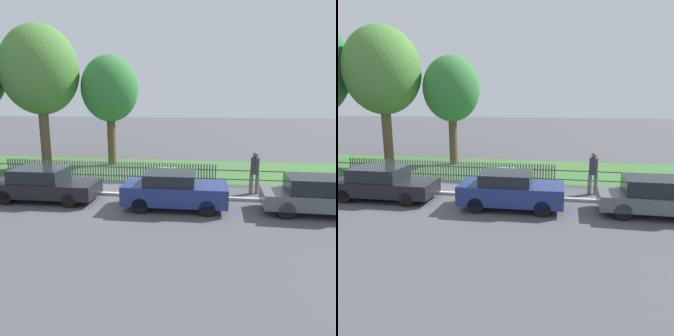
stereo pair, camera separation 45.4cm
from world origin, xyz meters
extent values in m
plane|color=#4C4C51|center=(0.00, 0.00, 0.00)|extent=(120.00, 120.00, 0.00)
cube|color=#B2ADA3|center=(0.00, 0.10, 0.06)|extent=(40.24, 0.20, 0.12)
cube|color=#3D7033|center=(0.00, 5.57, 0.01)|extent=(40.24, 6.08, 0.01)
cube|color=#4C4C51|center=(0.00, 2.56, 0.28)|extent=(40.24, 0.03, 0.05)
cube|color=#4C4C51|center=(0.00, 2.56, 0.71)|extent=(40.24, 0.03, 0.05)
cube|color=#4C4C51|center=(-5.40, 2.54, 0.50)|extent=(0.06, 0.03, 0.99)
cube|color=#4C4C51|center=(-5.27, 2.54, 0.50)|extent=(0.06, 0.03, 0.99)
cube|color=#4C4C51|center=(-5.13, 2.54, 0.50)|extent=(0.06, 0.03, 0.99)
cube|color=#4C4C51|center=(-4.99, 2.54, 0.50)|extent=(0.06, 0.03, 0.99)
cube|color=#4C4C51|center=(-4.86, 2.54, 0.50)|extent=(0.06, 0.03, 0.99)
cube|color=#4C4C51|center=(-4.72, 2.54, 0.50)|extent=(0.06, 0.03, 0.99)
cube|color=#4C4C51|center=(-4.58, 2.54, 0.50)|extent=(0.06, 0.03, 0.99)
cube|color=#4C4C51|center=(-4.45, 2.54, 0.50)|extent=(0.06, 0.03, 0.99)
cube|color=#4C4C51|center=(-4.31, 2.54, 0.50)|extent=(0.06, 0.03, 0.99)
cube|color=#4C4C51|center=(-4.17, 2.54, 0.50)|extent=(0.06, 0.03, 0.99)
cube|color=#4C4C51|center=(-4.04, 2.54, 0.50)|extent=(0.06, 0.03, 0.99)
cube|color=#4C4C51|center=(-3.90, 2.54, 0.50)|extent=(0.06, 0.03, 0.99)
cube|color=#4C4C51|center=(-3.76, 2.54, 0.50)|extent=(0.06, 0.03, 0.99)
cube|color=#4C4C51|center=(-3.63, 2.54, 0.50)|extent=(0.06, 0.03, 0.99)
cube|color=#4C4C51|center=(-3.49, 2.54, 0.50)|extent=(0.06, 0.03, 0.99)
cube|color=#4C4C51|center=(-3.35, 2.54, 0.50)|extent=(0.06, 0.03, 0.99)
cube|color=#4C4C51|center=(-3.22, 2.54, 0.50)|extent=(0.06, 0.03, 0.99)
cube|color=#4C4C51|center=(-3.08, 2.54, 0.50)|extent=(0.06, 0.03, 0.99)
cube|color=#4C4C51|center=(-2.94, 2.54, 0.50)|extent=(0.06, 0.03, 0.99)
cube|color=#4C4C51|center=(-2.80, 2.54, 0.50)|extent=(0.06, 0.03, 0.99)
cube|color=#4C4C51|center=(-2.67, 2.54, 0.50)|extent=(0.06, 0.03, 0.99)
cube|color=#4C4C51|center=(-2.53, 2.54, 0.50)|extent=(0.06, 0.03, 0.99)
cube|color=#4C4C51|center=(-2.39, 2.54, 0.50)|extent=(0.06, 0.03, 0.99)
cube|color=#4C4C51|center=(-2.26, 2.54, 0.50)|extent=(0.06, 0.03, 0.99)
cube|color=#4C4C51|center=(-2.12, 2.54, 0.50)|extent=(0.06, 0.03, 0.99)
cube|color=#4C4C51|center=(-1.98, 2.54, 0.50)|extent=(0.06, 0.03, 0.99)
cube|color=#4C4C51|center=(-1.85, 2.54, 0.50)|extent=(0.06, 0.03, 0.99)
cube|color=#4C4C51|center=(-1.71, 2.54, 0.50)|extent=(0.06, 0.03, 0.99)
cube|color=#4C4C51|center=(-1.57, 2.54, 0.50)|extent=(0.06, 0.03, 0.99)
cube|color=#4C4C51|center=(-1.44, 2.54, 0.50)|extent=(0.06, 0.03, 0.99)
cube|color=#4C4C51|center=(-1.30, 2.54, 0.50)|extent=(0.06, 0.03, 0.99)
cube|color=#4C4C51|center=(-1.16, 2.54, 0.50)|extent=(0.06, 0.03, 0.99)
cube|color=#4C4C51|center=(-1.03, 2.54, 0.50)|extent=(0.06, 0.03, 0.99)
cube|color=#4C4C51|center=(-0.89, 2.54, 0.50)|extent=(0.06, 0.03, 0.99)
cube|color=#4C4C51|center=(-0.75, 2.54, 0.50)|extent=(0.06, 0.03, 0.99)
cube|color=#4C4C51|center=(-0.62, 2.54, 0.50)|extent=(0.06, 0.03, 0.99)
cube|color=#4C4C51|center=(-0.48, 2.54, 0.50)|extent=(0.06, 0.03, 0.99)
cube|color=#4C4C51|center=(-0.34, 2.54, 0.50)|extent=(0.06, 0.03, 0.99)
cube|color=#4C4C51|center=(-0.21, 2.54, 0.50)|extent=(0.06, 0.03, 0.99)
cube|color=#4C4C51|center=(-0.07, 2.54, 0.50)|extent=(0.06, 0.03, 0.99)
cube|color=#4C4C51|center=(0.07, 2.54, 0.50)|extent=(0.06, 0.03, 0.99)
cube|color=#4C4C51|center=(0.21, 2.54, 0.50)|extent=(0.06, 0.03, 0.99)
cube|color=#4C4C51|center=(0.34, 2.54, 0.50)|extent=(0.06, 0.03, 0.99)
cube|color=#4C4C51|center=(0.48, 2.54, 0.50)|extent=(0.06, 0.03, 0.99)
cube|color=#4C4C51|center=(0.62, 2.54, 0.50)|extent=(0.06, 0.03, 0.99)
cube|color=#4C4C51|center=(0.75, 2.54, 0.50)|extent=(0.06, 0.03, 0.99)
cube|color=#4C4C51|center=(0.89, 2.54, 0.50)|extent=(0.06, 0.03, 0.99)
cube|color=#4C4C51|center=(1.03, 2.54, 0.50)|extent=(0.06, 0.03, 0.99)
cube|color=#4C4C51|center=(1.16, 2.54, 0.50)|extent=(0.06, 0.03, 0.99)
cube|color=#4C4C51|center=(1.30, 2.54, 0.50)|extent=(0.06, 0.03, 0.99)
cube|color=#4C4C51|center=(1.44, 2.54, 0.50)|extent=(0.06, 0.03, 0.99)
cube|color=#4C4C51|center=(1.57, 2.54, 0.50)|extent=(0.06, 0.03, 0.99)
cube|color=#4C4C51|center=(1.71, 2.54, 0.50)|extent=(0.06, 0.03, 0.99)
cube|color=#4C4C51|center=(1.85, 2.54, 0.50)|extent=(0.06, 0.03, 0.99)
cube|color=#4C4C51|center=(1.98, 2.54, 0.50)|extent=(0.06, 0.03, 0.99)
cube|color=#4C4C51|center=(2.12, 2.54, 0.50)|extent=(0.06, 0.03, 0.99)
cube|color=#4C4C51|center=(2.26, 2.54, 0.50)|extent=(0.06, 0.03, 0.99)
cube|color=#4C4C51|center=(2.39, 2.54, 0.50)|extent=(0.06, 0.03, 0.99)
cube|color=#4C4C51|center=(2.53, 2.54, 0.50)|extent=(0.06, 0.03, 0.99)
cube|color=#4C4C51|center=(2.67, 2.54, 0.50)|extent=(0.06, 0.03, 0.99)
cube|color=#4C4C51|center=(2.80, 2.54, 0.50)|extent=(0.06, 0.03, 0.99)
cube|color=#4C4C51|center=(2.94, 2.54, 0.50)|extent=(0.06, 0.03, 0.99)
cube|color=#4C4C51|center=(3.08, 2.54, 0.50)|extent=(0.06, 0.03, 0.99)
cube|color=#4C4C51|center=(3.22, 2.54, 0.50)|extent=(0.06, 0.03, 0.99)
cube|color=#4C4C51|center=(3.35, 2.54, 0.50)|extent=(0.06, 0.03, 0.99)
cube|color=#4C4C51|center=(3.49, 2.54, 0.50)|extent=(0.06, 0.03, 0.99)
cube|color=#4C4C51|center=(3.63, 2.54, 0.50)|extent=(0.06, 0.03, 0.99)
cube|color=#4C4C51|center=(3.76, 2.54, 0.50)|extent=(0.06, 0.03, 0.99)
cube|color=#4C4C51|center=(3.90, 2.54, 0.50)|extent=(0.06, 0.03, 0.99)
cube|color=#4C4C51|center=(4.04, 2.54, 0.50)|extent=(0.06, 0.03, 0.99)
cube|color=#4C4C51|center=(4.17, 2.54, 0.50)|extent=(0.06, 0.03, 0.99)
cube|color=#4C4C51|center=(4.31, 2.54, 0.50)|extent=(0.06, 0.03, 0.99)
cube|color=#4C4C51|center=(4.45, 2.54, 0.50)|extent=(0.06, 0.03, 0.99)
cube|color=#4C4C51|center=(4.58, 2.54, 0.50)|extent=(0.06, 0.03, 0.99)
cube|color=#4C4C51|center=(4.72, 2.54, 0.50)|extent=(0.06, 0.03, 0.99)
cube|color=#4C4C51|center=(4.86, 2.54, 0.50)|extent=(0.06, 0.03, 0.99)
cube|color=#4C4C51|center=(4.99, 2.54, 0.50)|extent=(0.06, 0.03, 0.99)
cube|color=#4C4C51|center=(5.13, 2.54, 0.50)|extent=(0.06, 0.03, 0.99)
cube|color=#4C4C51|center=(5.27, 2.54, 0.50)|extent=(0.06, 0.03, 0.99)
cube|color=#4C4C51|center=(5.40, 2.54, 0.50)|extent=(0.06, 0.03, 0.99)
cube|color=black|center=(-1.44, -0.99, 0.53)|extent=(4.28, 1.67, 0.57)
cube|color=black|center=(-1.65, -0.99, 1.08)|extent=(2.06, 1.49, 0.52)
cylinder|color=black|center=(-0.12, -0.23, 0.29)|extent=(0.58, 0.14, 0.58)
cylinder|color=black|center=(-0.11, -1.74, 0.29)|extent=(0.58, 0.14, 0.58)
cylinder|color=black|center=(-2.77, -0.25, 0.29)|extent=(0.58, 0.14, 0.58)
cylinder|color=black|center=(-2.76, -1.75, 0.29)|extent=(0.58, 0.14, 0.58)
cube|color=navy|center=(3.90, -1.22, 0.61)|extent=(3.89, 1.72, 0.71)
cube|color=black|center=(3.71, -1.22, 1.18)|extent=(1.88, 1.53, 0.43)
cylinder|color=black|center=(5.09, -0.44, 0.30)|extent=(0.59, 0.15, 0.59)
cylinder|color=black|center=(5.11, -1.97, 0.30)|extent=(0.59, 0.15, 0.59)
cylinder|color=black|center=(2.69, -0.47, 0.30)|extent=(0.59, 0.15, 0.59)
cylinder|color=black|center=(2.71, -2.00, 0.30)|extent=(0.59, 0.15, 0.59)
cube|color=#51565B|center=(9.10, -1.11, 0.53)|extent=(4.06, 1.68, 0.54)
cube|color=black|center=(8.90, -1.11, 1.08)|extent=(1.96, 1.49, 0.56)
cylinder|color=black|center=(7.85, -0.35, 0.31)|extent=(0.62, 0.15, 0.61)
cylinder|color=black|center=(7.83, -1.84, 0.31)|extent=(0.62, 0.15, 0.61)
cylinder|color=black|center=(3.76, 1.27, 0.31)|extent=(0.63, 0.16, 0.62)
cylinder|color=black|center=(2.50, 1.38, 0.31)|extent=(0.63, 0.16, 0.62)
ellipsoid|color=gray|center=(3.13, 1.33, 0.64)|extent=(1.72, 0.85, 0.78)
ellipsoid|color=gray|center=(3.52, 1.29, 0.85)|extent=(0.46, 0.91, 0.36)
cylinder|color=brown|center=(-4.76, 5.38, 2.15)|extent=(0.57, 0.57, 4.29)
ellipsoid|color=#4C8438|center=(-4.76, 5.38, 5.69)|extent=(4.42, 4.42, 5.08)
cylinder|color=brown|center=(-1.04, 6.66, 1.79)|extent=(0.51, 0.51, 3.58)
ellipsoid|color=#337A38|center=(-1.04, 6.66, 4.67)|extent=(3.43, 3.43, 3.95)
cylinder|color=slate|center=(7.20, 1.22, 0.44)|extent=(0.17, 0.17, 0.89)
cylinder|color=slate|center=(6.94, 1.21, 0.44)|extent=(0.17, 0.17, 0.89)
cylinder|color=#333338|center=(7.07, 1.21, 1.24)|extent=(0.38, 0.38, 0.70)
sphere|color=brown|center=(7.07, 1.21, 1.71)|extent=(0.24, 0.24, 0.24)
camera|label=1|loc=(5.27, -13.00, 4.07)|focal=35.00mm
camera|label=2|loc=(5.72, -12.92, 4.07)|focal=35.00mm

